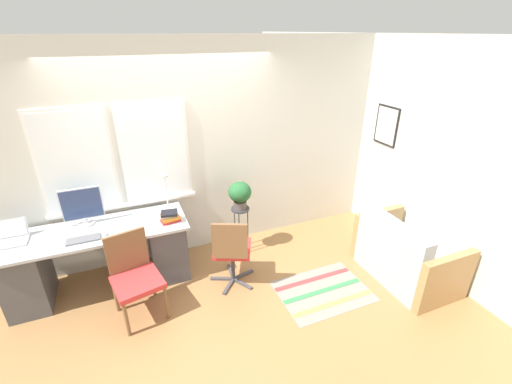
% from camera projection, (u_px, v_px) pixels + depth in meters
% --- Properties ---
extents(ground_plane, '(14.00, 14.00, 0.00)m').
position_uv_depth(ground_plane, '(197.00, 281.00, 4.12)').
color(ground_plane, '#9E7042').
extents(wall_back_with_window, '(9.00, 0.12, 2.70)m').
position_uv_depth(wall_back_with_window, '(172.00, 156.00, 4.16)').
color(wall_back_with_window, silver).
rests_on(wall_back_with_window, ground_plane).
extents(wall_right_with_picture, '(0.08, 9.00, 2.70)m').
position_uv_depth(wall_right_with_picture, '(399.00, 146.00, 4.51)').
color(wall_right_with_picture, silver).
rests_on(wall_right_with_picture, ground_plane).
extents(desk, '(1.96, 0.68, 0.76)m').
position_uv_depth(desk, '(101.00, 257.00, 3.88)').
color(desk, '#B2B7BC').
rests_on(desk, ground_plane).
extents(laptop, '(0.28, 0.27, 0.21)m').
position_uv_depth(laptop, '(12.00, 238.00, 3.51)').
color(laptop, '#B7B7BC').
rests_on(laptop, desk).
extents(monitor, '(0.42, 0.18, 0.44)m').
position_uv_depth(monitor, '(82.00, 206.00, 3.76)').
color(monitor, silver).
rests_on(monitor, desk).
extents(keyboard, '(0.33, 0.14, 0.02)m').
position_uv_depth(keyboard, '(83.00, 239.00, 3.55)').
color(keyboard, slate).
rests_on(keyboard, desk).
extents(mouse, '(0.04, 0.06, 0.03)m').
position_uv_depth(mouse, '(106.00, 234.00, 3.64)').
color(mouse, silver).
rests_on(mouse, desk).
extents(desk_lamp, '(0.12, 0.12, 0.49)m').
position_uv_depth(desk_lamp, '(165.00, 183.00, 4.02)').
color(desk_lamp, white).
rests_on(desk_lamp, desk).
extents(book_stack, '(0.23, 0.18, 0.13)m').
position_uv_depth(book_stack, '(170.00, 217.00, 3.87)').
color(book_stack, red).
rests_on(book_stack, desk).
extents(desk_chair_wooden, '(0.54, 0.55, 0.90)m').
position_uv_depth(desk_chair_wooden, '(135.00, 275.00, 3.49)').
color(desk_chair_wooden, brown).
rests_on(desk_chair_wooden, ground_plane).
extents(office_chair_swivel, '(0.55, 0.57, 0.91)m').
position_uv_depth(office_chair_swivel, '(232.00, 250.00, 3.86)').
color(office_chair_swivel, '#47474C').
rests_on(office_chair_swivel, ground_plane).
extents(couch_loveseat, '(0.72, 1.17, 0.81)m').
position_uv_depth(couch_loveseat, '(404.00, 257.00, 4.08)').
color(couch_loveseat, '#9EA8B2').
rests_on(couch_loveseat, ground_plane).
extents(plant_stand, '(0.24, 0.24, 0.66)m').
position_uv_depth(plant_stand, '(240.00, 214.00, 4.44)').
color(plant_stand, '#333338').
rests_on(plant_stand, ground_plane).
extents(potted_plant, '(0.29, 0.29, 0.36)m').
position_uv_depth(potted_plant, '(240.00, 194.00, 4.31)').
color(potted_plant, '#514C47').
rests_on(potted_plant, plant_stand).
extents(floor_rug_striped, '(1.03, 0.76, 0.01)m').
position_uv_depth(floor_rug_striped, '(323.00, 291.00, 3.96)').
color(floor_rug_striped, gray).
rests_on(floor_rug_striped, ground_plane).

